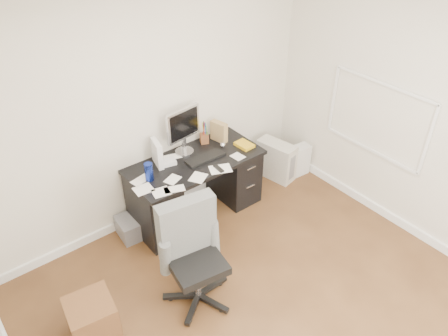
{
  "coord_description": "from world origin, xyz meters",
  "views": [
    {
      "loc": [
        -1.89,
        -1.63,
        3.42
      ],
      "look_at": [
        0.35,
        1.2,
        0.88
      ],
      "focal_mm": 35.0,
      "sensor_mm": 36.0,
      "label": 1
    }
  ],
  "objects_px": {
    "keyboard": "(205,158)",
    "pc_tower": "(276,160)",
    "lcd_monitor": "(183,131)",
    "wicker_basket": "(92,319)",
    "desk": "(196,186)",
    "office_chair": "(196,259)"
  },
  "relations": [
    {
      "from": "keyboard",
      "to": "pc_tower",
      "type": "height_order",
      "value": "keyboard"
    },
    {
      "from": "keyboard",
      "to": "pc_tower",
      "type": "distance_m",
      "value": 1.24
    },
    {
      "from": "office_chair",
      "to": "keyboard",
      "type": "bearing_deg",
      "value": 58.92
    },
    {
      "from": "keyboard",
      "to": "wicker_basket",
      "type": "xyz_separation_m",
      "value": [
        -1.75,
        -0.71,
        -0.57
      ]
    },
    {
      "from": "office_chair",
      "to": "pc_tower",
      "type": "bearing_deg",
      "value": 35.88
    },
    {
      "from": "wicker_basket",
      "to": "pc_tower",
      "type": "bearing_deg",
      "value": 14.07
    },
    {
      "from": "office_chair",
      "to": "pc_tower",
      "type": "height_order",
      "value": "office_chair"
    },
    {
      "from": "keyboard",
      "to": "pc_tower",
      "type": "xyz_separation_m",
      "value": [
        1.13,
        0.01,
        -0.51
      ]
    },
    {
      "from": "office_chair",
      "to": "wicker_basket",
      "type": "distance_m",
      "value": 1.02
    },
    {
      "from": "desk",
      "to": "lcd_monitor",
      "type": "height_order",
      "value": "lcd_monitor"
    },
    {
      "from": "desk",
      "to": "office_chair",
      "type": "bearing_deg",
      "value": -125.04
    },
    {
      "from": "keyboard",
      "to": "office_chair",
      "type": "height_order",
      "value": "office_chair"
    },
    {
      "from": "lcd_monitor",
      "to": "office_chair",
      "type": "bearing_deg",
      "value": -128.23
    },
    {
      "from": "office_chair",
      "to": "pc_tower",
      "type": "relative_size",
      "value": 2.14
    },
    {
      "from": "lcd_monitor",
      "to": "office_chair",
      "type": "xyz_separation_m",
      "value": [
        -0.71,
        -1.22,
        -0.49
      ]
    },
    {
      "from": "lcd_monitor",
      "to": "pc_tower",
      "type": "relative_size",
      "value": 1.09
    },
    {
      "from": "lcd_monitor",
      "to": "keyboard",
      "type": "relative_size",
      "value": 1.22
    },
    {
      "from": "lcd_monitor",
      "to": "pc_tower",
      "type": "height_order",
      "value": "lcd_monitor"
    },
    {
      "from": "wicker_basket",
      "to": "keyboard",
      "type": "bearing_deg",
      "value": 22.11
    },
    {
      "from": "wicker_basket",
      "to": "office_chair",
      "type": "bearing_deg",
      "value": -15.81
    },
    {
      "from": "pc_tower",
      "to": "wicker_basket",
      "type": "distance_m",
      "value": 2.96
    },
    {
      "from": "desk",
      "to": "keyboard",
      "type": "height_order",
      "value": "keyboard"
    }
  ]
}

